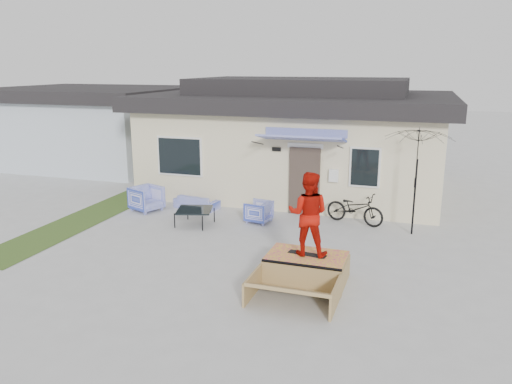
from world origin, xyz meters
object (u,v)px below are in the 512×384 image
(armchair_left, at_px, (147,197))
(coffee_table, at_px, (195,217))
(skater, at_px, (308,212))
(skateboard, at_px, (307,254))
(loveseat, at_px, (197,200))
(armchair_right, at_px, (259,211))
(patio_umbrella, at_px, (416,172))
(bicycle, at_px, (355,205))
(skate_ramp, at_px, (306,268))

(armchair_left, relative_size, coffee_table, 0.91)
(skater, bearing_deg, skateboard, 180.00)
(loveseat, xyz_separation_m, coffee_table, (0.67, -1.63, -0.05))
(skateboard, bearing_deg, armchair_right, 130.77)
(skateboard, bearing_deg, patio_umbrella, 70.01)
(skateboard, bearing_deg, loveseat, 145.18)
(armchair_left, distance_m, skateboard, 7.00)
(coffee_table, relative_size, bicycle, 0.55)
(skater, bearing_deg, armchair_right, -61.08)
(armchair_left, relative_size, skate_ramp, 0.39)
(coffee_table, xyz_separation_m, skate_ramp, (3.91, -2.80, 0.04))
(coffee_table, bearing_deg, skate_ramp, -35.64)
(bicycle, distance_m, skateboard, 4.33)
(loveseat, xyz_separation_m, patio_umbrella, (6.70, -0.54, 1.46))
(armchair_right, height_order, patio_umbrella, patio_umbrella)
(loveseat, distance_m, coffee_table, 1.76)
(armchair_right, bearing_deg, bicycle, 113.59)
(armchair_right, xyz_separation_m, coffee_table, (-1.68, -0.83, -0.11))
(skateboard, bearing_deg, armchair_left, 157.56)
(loveseat, xyz_separation_m, armchair_left, (-1.40, -0.74, 0.15))
(coffee_table, bearing_deg, patio_umbrella, 10.24)
(coffee_table, height_order, skater, skater)
(skateboard, relative_size, skater, 0.47)
(armchair_right, bearing_deg, skateboard, 40.58)
(bicycle, xyz_separation_m, skater, (-0.48, -4.31, 0.95))
(armchair_right, height_order, skate_ramp, armchair_right)
(armchair_left, bearing_deg, patio_umbrella, -66.43)
(coffee_table, xyz_separation_m, patio_umbrella, (6.02, 1.09, 1.51))
(armchair_left, distance_m, bicycle, 6.51)
(armchair_left, xyz_separation_m, coffee_table, (2.07, -0.89, -0.20))
(armchair_left, relative_size, skater, 0.49)
(skate_ramp, bearing_deg, loveseat, 136.86)
(patio_umbrella, bearing_deg, loveseat, 175.41)
(coffee_table, bearing_deg, skater, -35.09)
(skateboard, distance_m, skater, 0.93)
(armchair_right, bearing_deg, coffee_table, -55.04)
(armchair_left, distance_m, skate_ramp, 7.03)
(patio_umbrella, xyz_separation_m, skater, (-2.11, -3.84, -0.24))
(armchair_left, relative_size, patio_umbrella, 0.40)
(skateboard, bearing_deg, bicycle, 92.42)
(loveseat, bearing_deg, skate_ramp, 145.31)
(bicycle, xyz_separation_m, skate_ramp, (-0.48, -4.36, -0.28))
(loveseat, height_order, patio_umbrella, patio_umbrella)
(coffee_table, height_order, skateboard, skateboard)
(armchair_right, xyz_separation_m, skateboard, (2.23, -3.58, 0.23))
(skateboard, height_order, skater, skater)
(loveseat, bearing_deg, skater, 145.67)
(armchair_right, bearing_deg, skate_ramp, 40.17)
(armchair_right, bearing_deg, armchair_left, -82.20)
(skate_ramp, relative_size, skateboard, 2.66)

